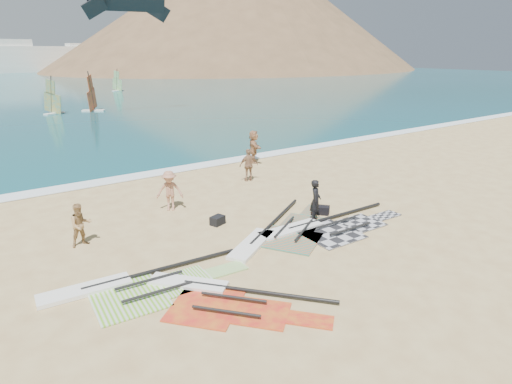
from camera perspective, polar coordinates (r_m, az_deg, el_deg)
ground at (r=14.54m, az=8.45°, el=-7.96°), size 300.00×300.00×0.00m
surf_line at (r=24.30m, az=-11.96°, el=2.63°), size 300.00×1.20×0.04m
headland_main at (r=168.26m, az=-1.50°, el=16.03°), size 143.00×143.00×45.00m
headland_minor at (r=197.53m, az=5.59°, el=16.28°), size 70.00×70.00×28.00m
rig_grey at (r=16.44m, az=9.17°, el=-4.62°), size 6.16×2.48×0.20m
rig_green at (r=12.84m, az=-16.15°, el=-12.04°), size 5.91×2.52×0.20m
rig_orange at (r=15.66m, az=2.93°, el=-5.59°), size 5.99×4.32×0.20m
rig_red at (r=11.94m, az=-5.02°, el=-13.80°), size 4.19×4.98×0.20m
gear_bag_near at (r=16.59m, az=-5.16°, el=-3.79°), size 0.63×0.54×0.34m
gear_bag_far at (r=17.78m, az=8.84°, el=-2.40°), size 0.67×0.69×0.34m
person_wetsuit at (r=16.77m, az=7.95°, el=-1.17°), size 0.73×0.71×1.69m
beachgoer_left at (r=15.76m, az=-22.34°, el=-4.07°), size 0.78×0.63×1.51m
beachgoer_mid at (r=18.16m, az=-11.44°, el=0.17°), size 1.27×1.11×1.71m
beachgoer_back at (r=21.91m, az=-0.98°, el=3.61°), size 1.06×0.63×1.69m
beachgoer_right at (r=25.65m, az=-0.33°, el=6.07°), size 1.25×1.88×1.94m
windsurfer_left at (r=51.09m, az=-25.50°, el=10.69°), size 2.24×2.39×4.04m
windsurfer_centre at (r=51.92m, az=-21.01°, el=11.42°), size 2.40×2.51×4.41m
windsurfer_right at (r=77.92m, az=-18.01°, el=13.51°), size 2.11×2.34×3.73m
kitesurf_kite at (r=47.82m, az=-16.81°, el=22.90°), size 8.81×2.33×2.75m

